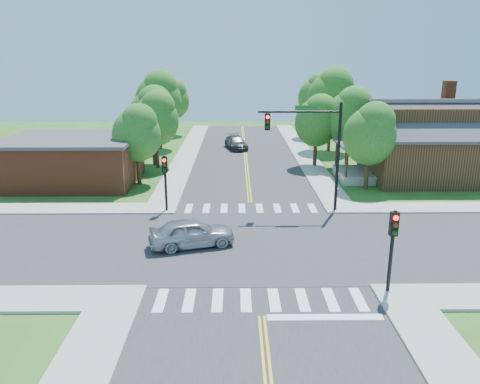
{
  "coord_description": "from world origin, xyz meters",
  "views": [
    {
      "loc": [
        -1.02,
        -23.91,
        9.96
      ],
      "look_at": [
        -0.76,
        2.73,
        2.2
      ],
      "focal_mm": 35.0,
      "sensor_mm": 36.0,
      "label": 1
    }
  ],
  "objects_px": {
    "house_ne": "(430,140)",
    "car_silver": "(192,233)",
    "signal_mast_ne": "(313,139)",
    "signal_pole_se": "(393,237)",
    "car_dgrey": "(236,143)",
    "signal_pole_nw": "(165,173)"
  },
  "relations": [
    {
      "from": "car_silver",
      "to": "car_dgrey",
      "type": "xyz_separation_m",
      "value": [
        2.44,
        27.8,
        -0.09
      ]
    },
    {
      "from": "car_dgrey",
      "to": "house_ne",
      "type": "bearing_deg",
      "value": -52.37
    },
    {
      "from": "house_ne",
      "to": "signal_pole_nw",
      "type": "bearing_deg",
      "value": -157.31
    },
    {
      "from": "signal_pole_nw",
      "to": "signal_mast_ne",
      "type": "bearing_deg",
      "value": 0.07
    },
    {
      "from": "signal_mast_ne",
      "to": "signal_pole_se",
      "type": "distance_m",
      "value": 11.55
    },
    {
      "from": "signal_mast_ne",
      "to": "car_silver",
      "type": "relative_size",
      "value": 1.47
    },
    {
      "from": "signal_mast_ne",
      "to": "signal_pole_nw",
      "type": "bearing_deg",
      "value": -179.93
    },
    {
      "from": "signal_mast_ne",
      "to": "signal_pole_nw",
      "type": "height_order",
      "value": "signal_mast_ne"
    },
    {
      "from": "signal_pole_se",
      "to": "car_dgrey",
      "type": "distance_m",
      "value": 33.8
    },
    {
      "from": "signal_mast_ne",
      "to": "car_dgrey",
      "type": "distance_m",
      "value": 22.81
    },
    {
      "from": "signal_pole_se",
      "to": "house_ne",
      "type": "bearing_deg",
      "value": 64.42
    },
    {
      "from": "signal_pole_se",
      "to": "car_dgrey",
      "type": "height_order",
      "value": "signal_pole_se"
    },
    {
      "from": "house_ne",
      "to": "car_silver",
      "type": "bearing_deg",
      "value": -141.81
    },
    {
      "from": "signal_mast_ne",
      "to": "signal_pole_nw",
      "type": "distance_m",
      "value": 9.76
    },
    {
      "from": "signal_mast_ne",
      "to": "house_ne",
      "type": "height_order",
      "value": "signal_mast_ne"
    },
    {
      "from": "house_ne",
      "to": "car_silver",
      "type": "relative_size",
      "value": 2.66
    },
    {
      "from": "signal_mast_ne",
      "to": "car_silver",
      "type": "distance_m",
      "value": 10.24
    },
    {
      "from": "car_dgrey",
      "to": "signal_pole_se",
      "type": "bearing_deg",
      "value": -91.66
    },
    {
      "from": "signal_pole_nw",
      "to": "car_silver",
      "type": "height_order",
      "value": "signal_pole_nw"
    },
    {
      "from": "signal_pole_se",
      "to": "car_dgrey",
      "type": "relative_size",
      "value": 0.75
    },
    {
      "from": "signal_pole_nw",
      "to": "car_dgrey",
      "type": "bearing_deg",
      "value": 78.02
    },
    {
      "from": "signal_pole_nw",
      "to": "house_ne",
      "type": "xyz_separation_m",
      "value": [
        20.71,
        8.66,
        0.67
      ]
    }
  ]
}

